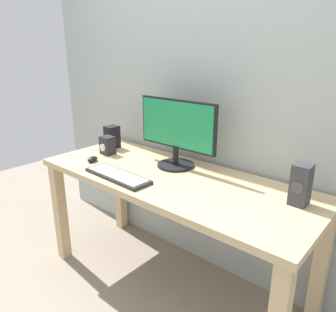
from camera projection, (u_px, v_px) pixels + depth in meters
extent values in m
plane|color=gray|center=(171.00, 284.00, 2.16)|extent=(6.00, 6.00, 0.00)
cube|color=#9EA8A3|center=(212.00, 48.00, 1.96)|extent=(3.11, 0.04, 3.00)
cube|color=tan|center=(171.00, 179.00, 1.92)|extent=(1.73, 0.68, 0.04)
cube|color=tan|center=(60.00, 212.00, 2.34)|extent=(0.07, 0.07, 0.74)
cube|color=tan|center=(120.00, 188.00, 2.75)|extent=(0.07, 0.07, 0.74)
cube|color=tan|center=(320.00, 268.00, 1.74)|extent=(0.07, 0.07, 0.74)
cylinder|color=black|center=(176.00, 165.00, 2.07)|extent=(0.24, 0.24, 0.02)
cylinder|color=black|center=(176.00, 155.00, 2.05)|extent=(0.04, 0.04, 0.12)
cube|color=black|center=(177.00, 124.00, 2.00)|extent=(0.57, 0.02, 0.31)
cube|color=#1E8C4C|center=(176.00, 124.00, 1.99)|extent=(0.55, 0.01, 0.28)
cube|color=#232328|center=(118.00, 176.00, 1.89)|extent=(0.46, 0.16, 0.02)
cube|color=silver|center=(118.00, 174.00, 1.89)|extent=(0.42, 0.13, 0.00)
ellipsoid|color=black|center=(92.00, 159.00, 2.15)|extent=(0.08, 0.09, 0.04)
cube|color=#333338|center=(301.00, 185.00, 1.54)|extent=(0.08, 0.09, 0.20)
cylinder|color=#3F3F44|center=(297.00, 188.00, 1.51)|extent=(0.06, 0.00, 0.06)
cube|color=black|center=(112.00, 137.00, 2.44)|extent=(0.08, 0.10, 0.17)
cylinder|color=#3F3F44|center=(107.00, 138.00, 2.40)|extent=(0.06, 0.00, 0.06)
cube|color=#232328|center=(108.00, 145.00, 2.30)|extent=(0.10, 0.08, 0.13)
cylinder|color=silver|center=(103.00, 147.00, 2.27)|extent=(0.05, 0.01, 0.05)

